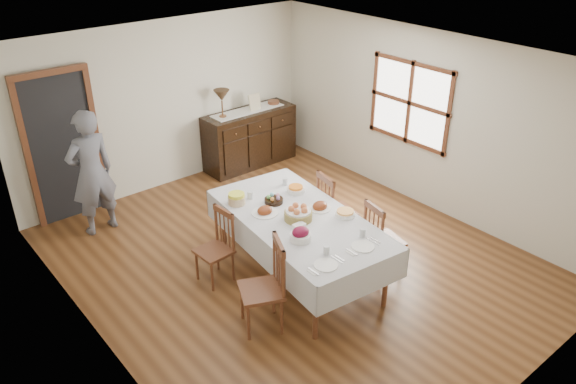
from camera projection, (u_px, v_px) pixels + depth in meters
ground at (293, 260)px, 7.26m from camera, size 6.00×6.00×0.00m
room_shell at (261, 135)px, 6.69m from camera, size 5.02×6.02×2.65m
dining_table at (299, 224)px, 6.62m from camera, size 1.49×2.54×0.83m
chair_left_near at (266, 285)px, 5.91m from camera, size 0.59×0.59×1.06m
chair_left_far at (217, 246)px, 6.69m from camera, size 0.41×0.41×0.93m
chair_right_near at (381, 238)px, 6.79m from camera, size 0.49×0.49×0.98m
chair_right_far at (334, 209)px, 7.38m from camera, size 0.51×0.51×1.03m
sideboard at (250, 138)px, 9.63m from camera, size 1.63×0.59×0.98m
person at (91, 169)px, 7.48m from camera, size 0.62×0.43×1.89m
bread_basket at (298, 214)px, 6.50m from camera, size 0.33×0.33×0.18m
egg_basket at (274, 200)px, 6.88m from camera, size 0.23×0.23×0.11m
ham_platter_a at (265, 211)px, 6.65m from camera, size 0.32×0.32×0.11m
ham_platter_b at (320, 206)px, 6.74m from camera, size 0.28×0.28×0.11m
beet_bowl at (301, 235)px, 6.11m from camera, size 0.24×0.24×0.16m
carrot_bowl at (296, 189)px, 7.11m from camera, size 0.23×0.23×0.09m
pineapple_bowl at (237, 199)px, 6.84m from camera, size 0.22×0.22×0.14m
casserole_dish at (345, 213)px, 6.59m from camera, size 0.23×0.23×0.08m
butter_dish at (299, 227)px, 6.32m from camera, size 0.15×0.11×0.07m
setting_left at (326, 260)px, 5.77m from camera, size 0.43×0.31×0.10m
setting_right at (362, 242)px, 6.07m from camera, size 0.43×0.31×0.10m
glass_far_a at (250, 195)px, 6.97m from camera, size 0.07×0.07×0.10m
glass_far_b at (285, 181)px, 7.31m from camera, size 0.07×0.07×0.09m
runner at (248, 110)px, 9.41m from camera, size 1.30×0.35×0.01m
table_lamp at (222, 96)px, 8.97m from camera, size 0.26×0.26×0.46m
picture_frame at (255, 102)px, 9.37m from camera, size 0.22×0.08×0.28m
deco_bowl at (273, 102)px, 9.70m from camera, size 0.20×0.20×0.06m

